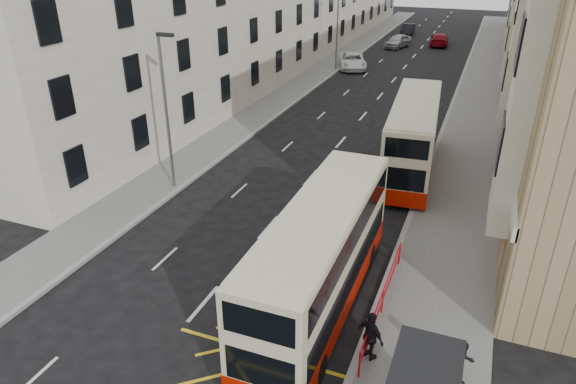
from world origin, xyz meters
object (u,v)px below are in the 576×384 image
at_px(street_lamp_far, 338,23).
at_px(pedestrian_mid, 461,364).
at_px(double_decker_rear, 413,137).
at_px(pedestrian_far, 371,336).
at_px(street_lamp_near, 166,105).
at_px(car_dark, 408,30).
at_px(car_red, 439,39).
at_px(car_silver, 398,41).
at_px(double_decker_front, 321,258).
at_px(white_van, 352,61).

xyz_separation_m(street_lamp_far, pedestrian_mid, (15.41, -38.66, -3.69)).
height_order(double_decker_rear, pedestrian_far, double_decker_rear).
height_order(street_lamp_near, street_lamp_far, same).
bearing_deg(car_dark, street_lamp_far, -99.88).
relative_size(pedestrian_far, car_red, 0.33).
height_order(street_lamp_far, car_silver, street_lamp_far).
distance_m(double_decker_rear, car_dark, 47.94).
bearing_deg(car_silver, double_decker_front, -66.89).
distance_m(pedestrian_far, car_dark, 63.40).
bearing_deg(street_lamp_near, pedestrian_mid, -29.33).
bearing_deg(car_silver, street_lamp_far, -88.50).
bearing_deg(car_dark, white_van, -96.87).
bearing_deg(street_lamp_far, car_silver, 76.00).
xyz_separation_m(double_decker_rear, pedestrian_far, (1.35, -15.46, -1.11)).
xyz_separation_m(street_lamp_near, car_silver, (3.58, 44.36, -3.83)).
bearing_deg(pedestrian_far, street_lamp_far, -39.94).
bearing_deg(double_decker_front, street_lamp_near, 147.22).
xyz_separation_m(pedestrian_mid, car_dark, (-12.28, 62.75, -0.21)).
relative_size(pedestrian_mid, car_silver, 0.34).
relative_size(street_lamp_near, pedestrian_far, 4.59).
height_order(street_lamp_far, pedestrian_mid, street_lamp_far).
relative_size(pedestrian_mid, white_van, 0.29).
bearing_deg(car_red, car_dark, -55.41).
height_order(white_van, car_silver, car_silver).
height_order(double_decker_front, white_van, double_decker_front).
bearing_deg(street_lamp_near, double_decker_front, -32.49).
height_order(pedestrian_mid, white_van, pedestrian_mid).
bearing_deg(car_dark, street_lamp_near, -95.78).
xyz_separation_m(double_decker_front, car_dark, (-7.25, 60.71, -1.37)).
height_order(white_van, car_dark, white_van).
relative_size(street_lamp_far, double_decker_front, 0.77).
distance_m(pedestrian_mid, pedestrian_far, 2.71).
bearing_deg(car_dark, double_decker_front, -85.66).
distance_m(double_decker_front, car_red, 54.27).
bearing_deg(street_lamp_near, car_silver, 85.38).
height_order(pedestrian_mid, pedestrian_far, pedestrian_far).
height_order(street_lamp_near, car_dark, street_lamp_near).
distance_m(car_silver, car_dark, 9.74).
relative_size(street_lamp_near, pedestrian_mid, 5.00).
height_order(double_decker_front, pedestrian_far, double_decker_front).
distance_m(street_lamp_far, double_decker_rear, 25.88).
height_order(street_lamp_near, white_van, street_lamp_near).
distance_m(street_lamp_far, double_decker_front, 38.14).
xyz_separation_m(street_lamp_far, double_decker_rear, (11.35, -23.12, -2.51)).
bearing_deg(double_decker_rear, car_red, 89.56).
height_order(car_silver, car_red, car_silver).
bearing_deg(street_lamp_far, car_red, 65.02).
bearing_deg(pedestrian_mid, car_silver, 71.35).
distance_m(double_decker_front, car_silver, 51.44).
bearing_deg(double_decker_front, white_van, 103.13).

